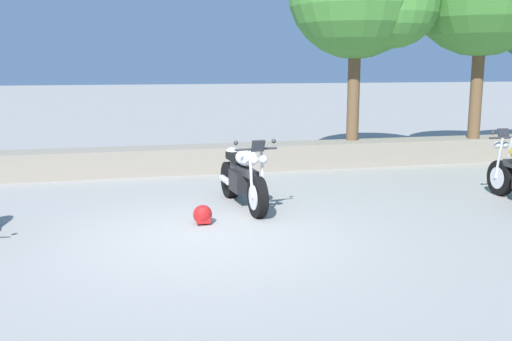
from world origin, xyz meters
TOP-DOWN VIEW (x-y plane):
  - ground_plane at (0.00, 0.00)m, footprint 120.00×120.00m
  - stone_wall at (0.00, 4.80)m, footprint 36.00×0.80m
  - motorcycle_white_centre at (0.90, 1.53)m, footprint 0.67×2.07m
  - rider_helmet at (0.10, 0.65)m, footprint 0.28×0.28m

SIDE VIEW (x-z plane):
  - ground_plane at x=0.00m, z-range 0.00..0.00m
  - rider_helmet at x=0.10m, z-range 0.00..0.28m
  - stone_wall at x=0.00m, z-range 0.00..0.55m
  - motorcycle_white_centre at x=0.90m, z-range -0.10..1.07m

